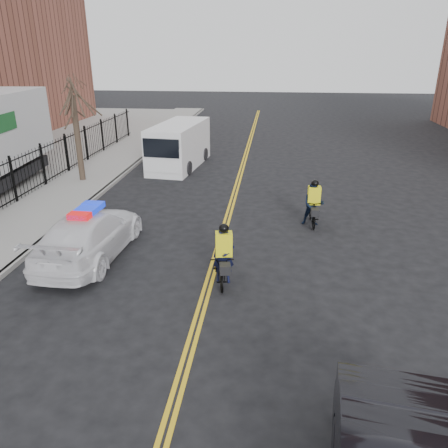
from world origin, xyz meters
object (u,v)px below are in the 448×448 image
at_px(police_cruiser, 90,235).
at_px(cyclist_near, 224,262).
at_px(cyclist_far, 313,207).
at_px(cargo_van, 178,146).

bearing_deg(police_cruiser, cyclist_near, 166.90).
bearing_deg(cyclist_far, cyclist_near, -122.96).
bearing_deg(cyclist_near, cargo_van, 98.08).
bearing_deg(cyclist_far, cargo_van, 128.38).
distance_m(cargo_van, cyclist_near, 13.20).
xyz_separation_m(cyclist_near, cyclist_far, (2.80, 4.65, 0.08)).
bearing_deg(police_cruiser, cyclist_far, -152.14).
xyz_separation_m(cargo_van, cyclist_far, (6.73, -7.94, -0.47)).
bearing_deg(cargo_van, police_cruiser, -85.81).
xyz_separation_m(cargo_van, cyclist_near, (3.93, -12.59, -0.54)).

